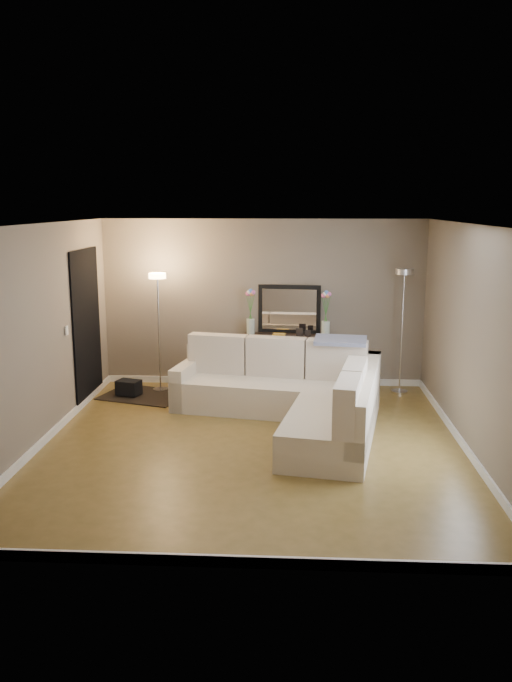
# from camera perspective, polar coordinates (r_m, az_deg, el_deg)

# --- Properties ---
(floor) EXTENTS (5.00, 5.50, 0.01)m
(floor) POSITION_cam_1_polar(r_m,az_deg,el_deg) (8.04, -0.32, -8.91)
(floor) COLOR olive
(floor) RESTS_ON ground
(ceiling) EXTENTS (5.00, 5.50, 0.01)m
(ceiling) POSITION_cam_1_polar(r_m,az_deg,el_deg) (7.52, -0.34, 10.04)
(ceiling) COLOR white
(ceiling) RESTS_ON ground
(wall_back) EXTENTS (5.00, 0.02, 2.60)m
(wall_back) POSITION_cam_1_polar(r_m,az_deg,el_deg) (10.39, 0.60, 3.27)
(wall_back) COLOR #796D5D
(wall_back) RESTS_ON ground
(wall_front) EXTENTS (5.00, 0.02, 2.60)m
(wall_front) POSITION_cam_1_polar(r_m,az_deg,el_deg) (5.01, -2.28, -6.03)
(wall_front) COLOR #796D5D
(wall_front) RESTS_ON ground
(wall_left) EXTENTS (0.02, 5.50, 2.60)m
(wall_left) POSITION_cam_1_polar(r_m,az_deg,el_deg) (8.22, -18.08, 0.43)
(wall_left) COLOR #796D5D
(wall_left) RESTS_ON ground
(wall_right) EXTENTS (0.02, 5.50, 2.60)m
(wall_right) POSITION_cam_1_polar(r_m,az_deg,el_deg) (7.93, 18.09, 0.04)
(wall_right) COLOR #796D5D
(wall_right) RESTS_ON ground
(baseboard_back) EXTENTS (5.00, 0.03, 0.10)m
(baseboard_back) POSITION_cam_1_polar(r_m,az_deg,el_deg) (10.62, 0.58, -3.43)
(baseboard_back) COLOR white
(baseboard_back) RESTS_ON ground
(baseboard_front) EXTENTS (5.00, 0.03, 0.10)m
(baseboard_front) POSITION_cam_1_polar(r_m,az_deg,el_deg) (5.54, -2.15, -18.36)
(baseboard_front) COLOR white
(baseboard_front) RESTS_ON ground
(baseboard_left) EXTENTS (0.03, 5.50, 0.10)m
(baseboard_left) POSITION_cam_1_polar(r_m,az_deg,el_deg) (8.53, -17.39, -7.83)
(baseboard_left) COLOR white
(baseboard_left) RESTS_ON ground
(baseboard_right) EXTENTS (0.03, 5.50, 0.10)m
(baseboard_right) POSITION_cam_1_polar(r_m,az_deg,el_deg) (8.26, 17.36, -8.49)
(baseboard_right) COLOR white
(baseboard_right) RESTS_ON ground
(doorway) EXTENTS (0.02, 1.20, 2.20)m
(doorway) POSITION_cam_1_polar(r_m,az_deg,el_deg) (9.82, -14.31, 1.23)
(doorway) COLOR black
(doorway) RESTS_ON ground
(switch_plate) EXTENTS (0.02, 0.08, 0.12)m
(switch_plate) POSITION_cam_1_polar(r_m,az_deg,el_deg) (9.01, -15.94, 0.87)
(switch_plate) COLOR white
(switch_plate) RESTS_ON ground
(sectional_sofa) EXTENTS (2.92, 3.14, 0.98)m
(sectional_sofa) POSITION_cam_1_polar(r_m,az_deg,el_deg) (8.75, 3.50, -4.64)
(sectional_sofa) COLOR beige
(sectional_sofa) RESTS_ON floor
(throw_blanket) EXTENTS (0.75, 0.50, 0.09)m
(throw_blanket) POSITION_cam_1_polar(r_m,az_deg,el_deg) (9.19, 7.26, 0.06)
(throw_blanket) COLOR gray
(throw_blanket) RESTS_ON sectional_sofa
(console_table) EXTENTS (1.41, 0.53, 0.84)m
(console_table) POSITION_cam_1_polar(r_m,az_deg,el_deg) (10.31, 2.26, -1.47)
(console_table) COLOR black
(console_table) RESTS_ON floor
(leaning_mirror) EXTENTS (0.97, 0.16, 0.76)m
(leaning_mirror) POSITION_cam_1_polar(r_m,az_deg,el_deg) (10.32, 2.88, 2.73)
(leaning_mirror) COLOR black
(leaning_mirror) RESTS_ON console_table
(table_decor) EXTENTS (0.58, 0.17, 0.14)m
(table_decor) POSITION_cam_1_polar(r_m,az_deg,el_deg) (10.18, 2.68, 0.58)
(table_decor) COLOR gold
(table_decor) RESTS_ON console_table
(flower_vase_left) EXTENTS (0.16, 0.14, 0.72)m
(flower_vase_left) POSITION_cam_1_polar(r_m,az_deg,el_deg) (10.26, -0.47, 2.21)
(flower_vase_left) COLOR silver
(flower_vase_left) RESTS_ON console_table
(flower_vase_right) EXTENTS (0.16, 0.14, 0.72)m
(flower_vase_right) POSITION_cam_1_polar(r_m,az_deg,el_deg) (10.11, 6.01, 2.01)
(flower_vase_right) COLOR silver
(flower_vase_right) RESTS_ON console_table
(floor_lamp_lit) EXTENTS (0.32, 0.32, 1.81)m
(floor_lamp_lit) POSITION_cam_1_polar(r_m,az_deg,el_deg) (10.10, -8.38, 2.78)
(floor_lamp_lit) COLOR silver
(floor_lamp_lit) RESTS_ON floor
(floor_lamp_unlit) EXTENTS (0.34, 0.34, 1.89)m
(floor_lamp_unlit) POSITION_cam_1_polar(r_m,az_deg,el_deg) (10.10, 12.51, 2.95)
(floor_lamp_unlit) COLOR silver
(floor_lamp_unlit) RESTS_ON floor
(charcoal_rug) EXTENTS (1.39, 1.19, 0.02)m
(charcoal_rug) POSITION_cam_1_polar(r_m,az_deg,el_deg) (10.12, -9.59, -4.61)
(charcoal_rug) COLOR black
(charcoal_rug) RESTS_ON floor
(black_bag) EXTENTS (0.39, 0.32, 0.22)m
(black_bag) POSITION_cam_1_polar(r_m,az_deg,el_deg) (10.10, -10.87, -3.92)
(black_bag) COLOR black
(black_bag) RESTS_ON charcoal_rug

